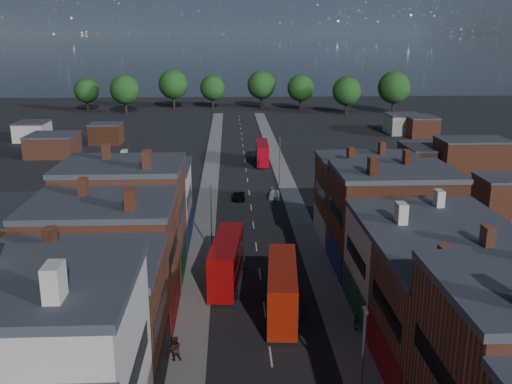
{
  "coord_description": "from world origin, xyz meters",
  "views": [
    {
      "loc": [
        -3.02,
        -31.5,
        24.43
      ],
      "look_at": [
        0.0,
        32.72,
        6.58
      ],
      "focal_mm": 40.0,
      "sensor_mm": 36.0,
      "label": 1
    }
  ],
  "objects": [
    {
      "name": "lamp_post_3",
      "position": [
        5.2,
        60.0,
        4.7
      ],
      "size": [
        0.25,
        0.7,
        8.12
      ],
      "color": "slate",
      "rests_on": "ground"
    },
    {
      "name": "pavement_west",
      "position": [
        -6.5,
        50.0,
        0.06
      ],
      "size": [
        3.0,
        200.0,
        0.12
      ],
      "primitive_type": "cube",
      "color": "gray",
      "rests_on": "ground"
    },
    {
      "name": "ped_3",
      "position": [
        7.52,
        11.65,
        0.9
      ],
      "size": [
        0.57,
        0.97,
        1.56
      ],
      "primitive_type": "imported",
      "rotation": [
        0.0,
        0.0,
        1.39
      ],
      "color": "#59544C",
      "rests_on": "pavement_east"
    },
    {
      "name": "bus_2",
      "position": [
        3.25,
        76.67,
        2.3
      ],
      "size": [
        2.66,
        9.9,
        4.26
      ],
      "rotation": [
        0.0,
        0.0,
        -0.02
      ],
      "color": "#A00712",
      "rests_on": "ground"
    },
    {
      "name": "bus_1",
      "position": [
        1.5,
        14.94,
        2.56
      ],
      "size": [
        3.47,
        11.14,
        4.74
      ],
      "rotation": [
        0.0,
        0.0,
        -0.09
      ],
      "color": "#B61E0A",
      "rests_on": "ground"
    },
    {
      "name": "bus_0",
      "position": [
        -3.46,
        21.84,
        2.55
      ],
      "size": [
        3.67,
        11.15,
        4.72
      ],
      "rotation": [
        0.0,
        0.0,
        -0.11
      ],
      "color": "#A60909",
      "rests_on": "ground"
    },
    {
      "name": "car_1",
      "position": [
        2.36,
        14.78,
        0.6
      ],
      "size": [
        1.58,
        3.72,
        1.19
      ],
      "primitive_type": "imported",
      "rotation": [
        0.0,
        0.0,
        0.09
      ],
      "color": "navy",
      "rests_on": "ground"
    },
    {
      "name": "ped_1",
      "position": [
        -7.41,
        7.74,
        1.11
      ],
      "size": [
        1.01,
        0.62,
        1.98
      ],
      "primitive_type": "imported",
      "rotation": [
        0.0,
        0.0,
        3.24
      ],
      "color": "#3D2018",
      "rests_on": "pavement_west"
    },
    {
      "name": "lamp_post_2",
      "position": [
        -5.2,
        30.0,
        4.7
      ],
      "size": [
        0.25,
        0.7,
        8.12
      ],
      "color": "slate",
      "rests_on": "ground"
    },
    {
      "name": "terrace_east",
      "position": [
        14.0,
        0.0,
        6.16
      ],
      "size": [
        12.0,
        80.0,
        12.32
      ],
      "primitive_type": "cube",
      "color": "brown",
      "rests_on": "ground"
    },
    {
      "name": "car_3",
      "position": [
        3.8,
        53.04,
        0.57
      ],
      "size": [
        2.08,
        4.11,
        1.14
      ],
      "primitive_type": "imported",
      "rotation": [
        0.0,
        0.0,
        -0.12
      ],
      "color": "silver",
      "rests_on": "ground"
    },
    {
      "name": "pavement_east",
      "position": [
        6.5,
        50.0,
        0.06
      ],
      "size": [
        3.0,
        200.0,
        0.12
      ],
      "primitive_type": "cube",
      "color": "gray",
      "rests_on": "ground"
    },
    {
      "name": "car_2",
      "position": [
        -1.73,
        52.11,
        0.56
      ],
      "size": [
        1.92,
        4.03,
        1.11
      ],
      "primitive_type": "imported",
      "rotation": [
        0.0,
        0.0,
        -0.02
      ],
      "color": "black",
      "rests_on": "ground"
    },
    {
      "name": "terrace_west",
      "position": [
        -14.0,
        0.0,
        6.16
      ],
      "size": [
        12.0,
        80.0,
        12.32
      ],
      "primitive_type": "cube",
      "color": "brown",
      "rests_on": "ground"
    },
    {
      "name": "lamp_post_1",
      "position": [
        5.2,
        0.0,
        4.7
      ],
      "size": [
        0.25,
        0.7,
        8.12
      ],
      "color": "slate",
      "rests_on": "ground"
    }
  ]
}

